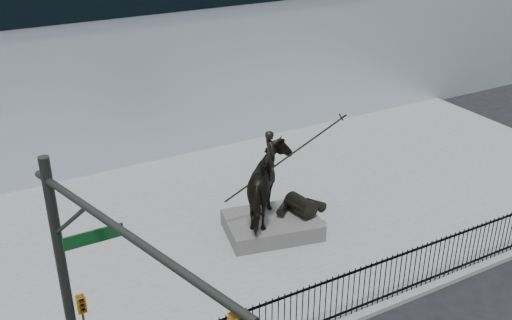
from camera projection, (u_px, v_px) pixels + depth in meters
plaza at (242, 222)px, 20.71m from camera, size 30.00×12.00×0.15m
building at (116, 21)px, 29.05m from camera, size 44.00×14.00×9.00m
picket_fence at (343, 295)px, 15.82m from camera, size 22.10×0.10×1.50m
statue_plinth at (272, 225)px, 19.87m from camera, size 3.40×2.68×0.57m
equestrian_statue at (274, 186)px, 19.25m from camera, size 3.80×2.78×3.28m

